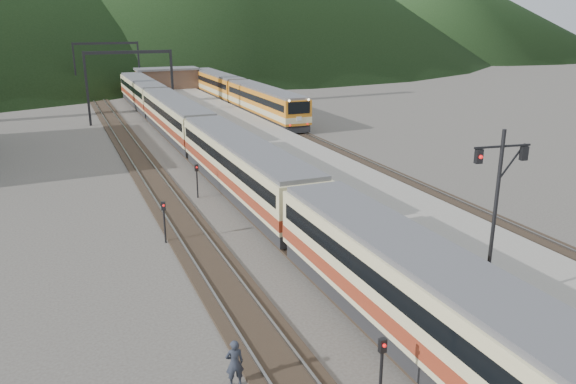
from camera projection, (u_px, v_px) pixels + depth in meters
name	position (u px, v px, depth m)	size (l,w,h in m)	color
track_main	(189.00, 146.00, 51.62)	(2.60, 200.00, 0.23)	black
track_far	(133.00, 151.00, 49.77)	(2.60, 200.00, 0.23)	black
track_second	(303.00, 137.00, 55.86)	(2.60, 200.00, 0.23)	black
platform	(253.00, 141.00, 51.79)	(8.00, 100.00, 1.00)	gray
gantry_near	(130.00, 73.00, 62.15)	(9.55, 0.25, 8.00)	black
gantry_far	(107.00, 59.00, 84.17)	(9.55, 0.25, 8.00)	black
station_shed	(167.00, 78.00, 86.42)	(9.40, 4.40, 3.10)	brown
main_train	(203.00, 136.00, 46.24)	(3.05, 83.52, 3.72)	beige
second_train	(238.00, 93.00, 73.46)	(2.89, 39.32, 3.52)	orange
signal_mast	(496.00, 201.00, 19.97)	(2.19, 0.46, 6.71)	black
short_signal_a	(382.00, 362.00, 16.83)	(0.22, 0.16, 2.27)	black
short_signal_b	(197.00, 176.00, 36.66)	(0.24, 0.19, 2.27)	black
short_signal_c	(164.00, 217.00, 29.23)	(0.25, 0.21, 2.27)	black
worker	(235.00, 363.00, 17.90)	(0.60, 0.39, 1.64)	#242934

